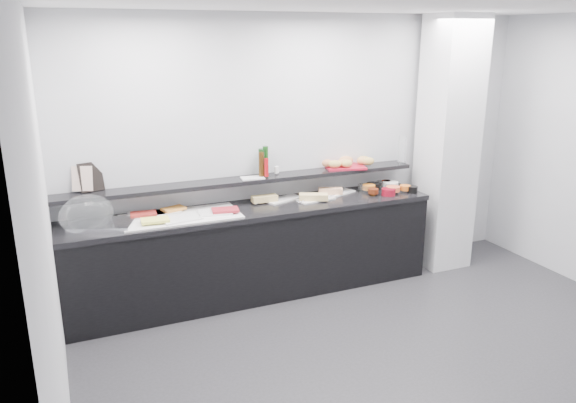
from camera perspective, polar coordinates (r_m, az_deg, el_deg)
name	(u,v)px	position (r m, az deg, el deg)	size (l,w,h in m)	color
ground	(413,366)	(4.69, 12.60, -15.97)	(5.00, 5.00, 0.00)	#2D2D30
back_wall	(307,150)	(5.80, 1.96, 5.25)	(5.00, 0.02, 2.70)	silver
ceiling	(440,1)	(3.97, 15.17, 19.06)	(5.00, 5.00, 0.00)	white
column	(447,145)	(6.30, 15.88, 5.53)	(0.50, 0.50, 2.70)	silver
buffet_cabinet	(255,254)	(5.54, -3.41, -5.31)	(3.60, 0.60, 0.85)	black
counter_top	(254,210)	(5.39, -3.49, -0.87)	(3.62, 0.62, 0.05)	black
wall_shelf	(247,180)	(5.48, -4.15, 2.18)	(3.60, 0.25, 0.04)	black
cloche_base	(102,224)	(5.10, -18.34, -2.22)	(0.52, 0.34, 0.04)	silver
cloche_dome	(87,214)	(5.07, -19.77, -1.24)	(0.47, 0.31, 0.34)	silver
linen_runner	(181,217)	(5.18, -10.82, -1.52)	(1.06, 0.50, 0.01)	silver
platter_meat_a	(146,214)	(5.26, -14.19, -1.27)	(0.34, 0.23, 0.01)	white
food_meat_a	(143,214)	(5.22, -14.48, -1.22)	(0.23, 0.15, 0.02)	maroon
platter_salmon	(167,212)	(5.29, -12.21, -1.03)	(0.26, 0.17, 0.01)	silver
food_salmon	(174,209)	(5.31, -11.55, -0.73)	(0.21, 0.13, 0.02)	orange
platter_cheese	(181,218)	(5.08, -10.83, -1.70)	(0.34, 0.23, 0.01)	white
food_cheese	(155,220)	(5.02, -13.34, -1.85)	(0.24, 0.15, 0.02)	#FBFB61
platter_meat_b	(215,212)	(5.20, -7.43, -1.09)	(0.31, 0.20, 0.01)	white
food_meat_b	(225,210)	(5.20, -6.39, -0.86)	(0.24, 0.15, 0.02)	maroon
sandwich_plate_left	(283,199)	(5.62, -0.49, 0.23)	(0.39, 0.17, 0.01)	white
sandwich_food_left	(264,198)	(5.52, -2.41, 0.31)	(0.25, 0.10, 0.06)	#D2B96E
tongs_left	(260,203)	(5.48, -2.85, -0.11)	(0.01, 0.01, 0.16)	#A9ABB0
sandwich_plate_mid	(316,199)	(5.62, 2.85, 0.21)	(0.38, 0.16, 0.01)	silver
sandwich_food_mid	(314,197)	(5.57, 2.61, 0.47)	(0.28, 0.11, 0.06)	#DDBE74
tongs_mid	(304,201)	(5.52, 1.65, 0.06)	(0.01, 0.01, 0.16)	silver
sandwich_plate_right	(340,193)	(5.87, 5.26, 0.88)	(0.34, 0.15, 0.01)	white
sandwich_food_right	(330,191)	(5.80, 4.33, 1.08)	(0.24, 0.09, 0.06)	#E7A979
tongs_right	(335,194)	(5.77, 4.79, 0.72)	(0.01, 0.01, 0.16)	#B2B5B9
bowl_glass_fruit	(366,188)	(5.98, 7.94, 1.37)	(0.17, 0.17, 0.07)	white
fill_glass_fruit	(369,187)	(5.97, 8.22, 1.45)	(0.13, 0.13, 0.05)	orange
bowl_black_jam	(374,186)	(6.06, 8.68, 1.53)	(0.15, 0.15, 0.07)	black
fill_black_jam	(386,183)	(6.18, 9.95, 1.88)	(0.10, 0.10, 0.05)	#621B0E
bowl_glass_cream	(385,185)	(6.14, 9.80, 1.68)	(0.19, 0.19, 0.07)	white
fill_glass_cream	(391,184)	(6.14, 10.37, 1.76)	(0.17, 0.17, 0.05)	white
bowl_red_jam	(388,192)	(5.87, 10.17, 0.96)	(0.14, 0.14, 0.07)	maroon
fill_red_jam	(373,191)	(5.83, 8.66, 1.06)	(0.11, 0.11, 0.05)	#521D0B
bowl_glass_salmon	(391,189)	(5.97, 10.45, 1.23)	(0.14, 0.14, 0.07)	white
fill_glass_salmon	(393,189)	(5.95, 10.62, 1.28)	(0.14, 0.14, 0.05)	#F2643B
bowl_black_fruit	(413,190)	(6.01, 12.54, 1.20)	(0.10, 0.10, 0.07)	black
fill_black_fruit	(405,188)	(6.02, 11.81, 1.39)	(0.11, 0.11, 0.05)	#D1641C
framed_print	(91,177)	(5.27, -19.39, 2.37)	(0.21, 0.02, 0.26)	black
print_art	(82,179)	(5.24, -20.19, 2.20)	(0.18, 0.00, 0.22)	beige
condiment_tray	(253,178)	(5.46, -3.63, 2.41)	(0.22, 0.14, 0.01)	white
bottle_green_a	(262,162)	(5.52, -2.69, 4.04)	(0.06, 0.06, 0.26)	#0E3412
bottle_brown	(261,164)	(5.47, -2.72, 3.80)	(0.05, 0.05, 0.24)	#362009
bottle_green_b	(266,160)	(5.55, -2.29, 4.22)	(0.05, 0.05, 0.28)	#123E11
bottle_hot	(266,167)	(5.46, -2.20, 3.47)	(0.04, 0.04, 0.18)	#B00C13
shaker_salt	(277,170)	(5.61, -1.08, 3.27)	(0.03, 0.03, 0.07)	white
shaker_pepper	(276,170)	(5.59, -1.23, 3.21)	(0.03, 0.03, 0.07)	white
bread_tray	(345,167)	(5.92, 5.81, 3.53)	(0.41, 0.28, 0.02)	#AE122A
bread_roll_nw	(327,163)	(5.84, 4.03, 3.91)	(0.12, 0.08, 0.08)	#C37A4A
bread_roll_n	(346,160)	(6.02, 5.90, 4.23)	(0.15, 0.10, 0.08)	#D58B51
bread_roll_ne	(363,160)	(6.04, 7.64, 4.23)	(0.15, 0.09, 0.08)	tan
bread_roll_sw	(335,164)	(5.81, 4.76, 3.81)	(0.14, 0.09, 0.08)	tan
bread_roll_s	(347,164)	(5.84, 6.03, 3.86)	(0.13, 0.08, 0.08)	tan
bread_roll_se	(368,161)	(5.98, 8.17, 4.07)	(0.13, 0.08, 0.08)	tan
bread_roll_midw	(344,163)	(5.87, 5.69, 3.92)	(0.15, 0.10, 0.08)	tan
bread_roll_mide	(362,161)	(5.99, 7.55, 4.13)	(0.12, 0.08, 0.08)	tan
carafe	(402,150)	(6.19, 11.52, 5.18)	(0.09, 0.09, 0.30)	white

